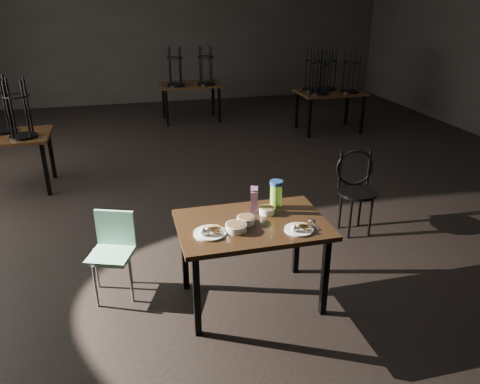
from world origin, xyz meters
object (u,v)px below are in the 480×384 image
object	(u,v)px
main_table	(252,231)
bentwood_chair	(356,185)
school_chair	(113,246)
water_bottle	(276,194)
juice_carton	(254,200)

from	to	relation	value
main_table	bentwood_chair	world-z (taller)	bentwood_chair
bentwood_chair	school_chair	xyz separation A→B (m)	(-2.56, -0.55, -0.08)
water_bottle	bentwood_chair	size ratio (longest dim) A/B	0.28
juice_carton	school_chair	world-z (taller)	juice_carton
main_table	school_chair	bearing A→B (deg)	158.94
bentwood_chair	water_bottle	bearing A→B (deg)	-136.02
juice_carton	main_table	bearing A→B (deg)	-110.23
water_bottle	main_table	bearing A→B (deg)	-140.64
main_table	school_chair	size ratio (longest dim) A/B	1.62
main_table	water_bottle	distance (m)	0.41
main_table	water_bottle	bearing A→B (deg)	39.36
main_table	bentwood_chair	size ratio (longest dim) A/B	1.34
water_bottle	juice_carton	bearing A→B (deg)	-168.12
main_table	juice_carton	bearing A→B (deg)	69.77
main_table	water_bottle	xyz separation A→B (m)	(0.27, 0.22, 0.20)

